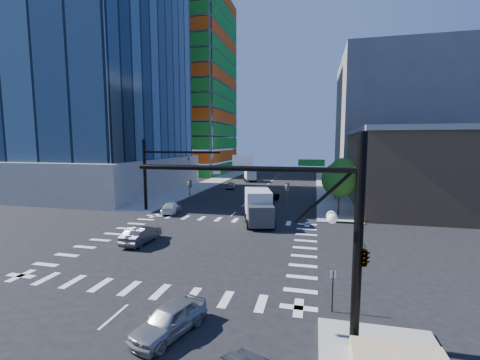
# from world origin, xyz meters

# --- Properties ---
(ground) EXTENTS (160.00, 160.00, 0.00)m
(ground) POSITION_xyz_m (0.00, 0.00, 0.00)
(ground) COLOR black
(ground) RESTS_ON ground
(road_markings) EXTENTS (20.00, 20.00, 0.01)m
(road_markings) POSITION_xyz_m (0.00, 0.00, 0.01)
(road_markings) COLOR silver
(road_markings) RESTS_ON ground
(sidewalk_ne) EXTENTS (5.00, 60.00, 0.15)m
(sidewalk_ne) POSITION_xyz_m (12.50, 40.00, 0.07)
(sidewalk_ne) COLOR #9A9891
(sidewalk_ne) RESTS_ON ground
(sidewalk_nw) EXTENTS (5.00, 60.00, 0.15)m
(sidewalk_nw) POSITION_xyz_m (-12.50, 40.00, 0.07)
(sidewalk_nw) COLOR #9A9891
(sidewalk_nw) RESTS_ON ground
(construction_building) EXTENTS (25.16, 34.50, 70.60)m
(construction_building) POSITION_xyz_m (-27.41, 61.93, 24.61)
(construction_building) COLOR gray
(construction_building) RESTS_ON ground
(commercial_building) EXTENTS (20.50, 22.50, 10.60)m
(commercial_building) POSITION_xyz_m (25.00, 22.00, 5.31)
(commercial_building) COLOR #907254
(commercial_building) RESTS_ON ground
(bg_building_ne) EXTENTS (24.00, 30.00, 28.00)m
(bg_building_ne) POSITION_xyz_m (27.00, 55.00, 14.00)
(bg_building_ne) COLOR slate
(bg_building_ne) RESTS_ON ground
(signal_mast_se) EXTENTS (10.51, 2.48, 9.00)m
(signal_mast_se) POSITION_xyz_m (10.60, -11.50, 5.01)
(signal_mast_se) COLOR black
(signal_mast_se) RESTS_ON sidewalk_se
(signal_mast_nw) EXTENTS (10.20, 0.40, 9.00)m
(signal_mast_nw) POSITION_xyz_m (-10.00, 11.50, 5.49)
(signal_mast_nw) COLOR black
(signal_mast_nw) RESTS_ON sidewalk_nw
(tree_south) EXTENTS (4.16, 4.16, 6.82)m
(tree_south) POSITION_xyz_m (12.63, 13.90, 4.69)
(tree_south) COLOR #382316
(tree_south) RESTS_ON sidewalk_ne
(tree_north) EXTENTS (3.54, 3.52, 5.78)m
(tree_north) POSITION_xyz_m (12.93, 25.90, 3.99)
(tree_north) COLOR #382316
(tree_north) RESTS_ON sidewalk_ne
(no_parking_sign) EXTENTS (0.30, 0.06, 2.20)m
(no_parking_sign) POSITION_xyz_m (10.70, -9.00, 1.38)
(no_parking_sign) COLOR black
(no_parking_sign) RESTS_ON ground
(car_nb_near) EXTENTS (2.81, 4.38, 1.39)m
(car_nb_near) POSITION_xyz_m (3.38, -12.70, 0.69)
(car_nb_near) COLOR #9B9EA2
(car_nb_near) RESTS_ON ground
(car_nb_far) EXTENTS (4.24, 5.75, 1.45)m
(car_nb_far) POSITION_xyz_m (2.47, 21.57, 0.73)
(car_nb_far) COLOR black
(car_nb_far) RESTS_ON ground
(car_sb_near) EXTENTS (2.73, 4.79, 1.31)m
(car_sb_near) POSITION_xyz_m (-7.70, 10.89, 0.65)
(car_sb_near) COLOR white
(car_sb_near) RESTS_ON ground
(car_sb_mid) EXTENTS (2.28, 4.09, 1.32)m
(car_sb_mid) POSITION_xyz_m (-5.94, 33.36, 0.66)
(car_sb_mid) COLOR gray
(car_sb_mid) RESTS_ON ground
(car_sb_cross) EXTENTS (1.61, 4.59, 1.51)m
(car_sb_cross) POSITION_xyz_m (-4.96, -0.84, 0.75)
(car_sb_cross) COLOR #4D4E52
(car_sb_cross) RESTS_ON ground
(box_truck_near) EXTENTS (4.50, 7.21, 3.51)m
(box_truck_near) POSITION_xyz_m (3.81, 8.33, 1.55)
(box_truck_near) COLOR black
(box_truck_near) RESTS_ON ground
(box_truck_far) EXTENTS (4.00, 5.94, 2.87)m
(box_truck_far) POSITION_xyz_m (-4.90, 46.26, 1.27)
(box_truck_far) COLOR black
(box_truck_far) RESTS_ON ground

